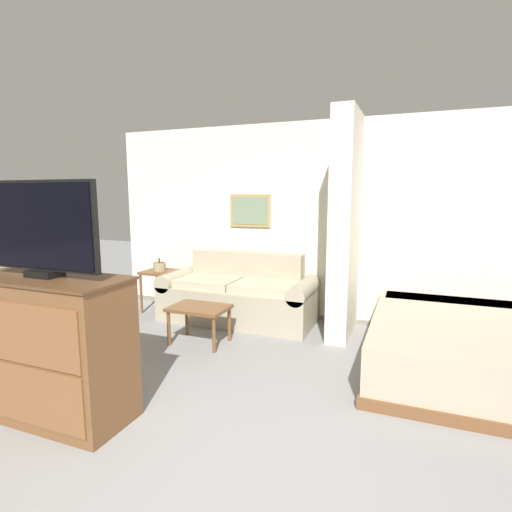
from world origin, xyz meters
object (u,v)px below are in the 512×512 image
(bed, at_px, (468,346))
(couch, at_px, (239,296))
(tv_dresser, at_px, (51,348))
(tv, at_px, (41,229))
(table_lamp, at_px, (159,253))
(coffee_table, at_px, (199,311))

(bed, bearing_deg, couch, 166.11)
(couch, distance_m, tv_dresser, 2.68)
(tv, bearing_deg, table_lamp, 108.35)
(table_lamp, height_order, tv_dresser, tv_dresser)
(table_lamp, distance_m, tv_dresser, 2.78)
(tv_dresser, distance_m, tv, 0.89)
(couch, distance_m, table_lamp, 1.32)
(tv_dresser, bearing_deg, coffee_table, 80.74)
(coffee_table, bearing_deg, bed, 5.72)
(coffee_table, xyz_separation_m, table_lamp, (-1.15, 0.90, 0.48))
(coffee_table, xyz_separation_m, bed, (2.72, 0.27, -0.11))
(tv, distance_m, bed, 3.79)
(couch, height_order, table_lamp, table_lamp)
(tv_dresser, height_order, tv, tv)
(table_lamp, xyz_separation_m, bed, (3.87, -0.63, -0.60))
(tv, bearing_deg, tv_dresser, -90.00)
(couch, height_order, tv, tv)
(table_lamp, relative_size, bed, 0.19)
(tv_dresser, bearing_deg, table_lamp, 108.35)
(couch, bearing_deg, coffee_table, -94.21)
(couch, relative_size, table_lamp, 5.17)
(couch, bearing_deg, tv_dresser, -97.50)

